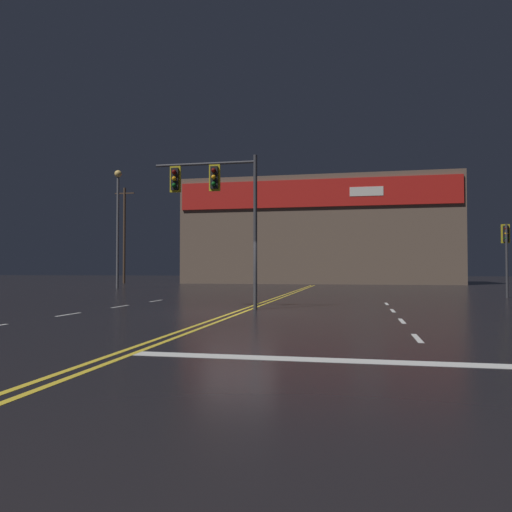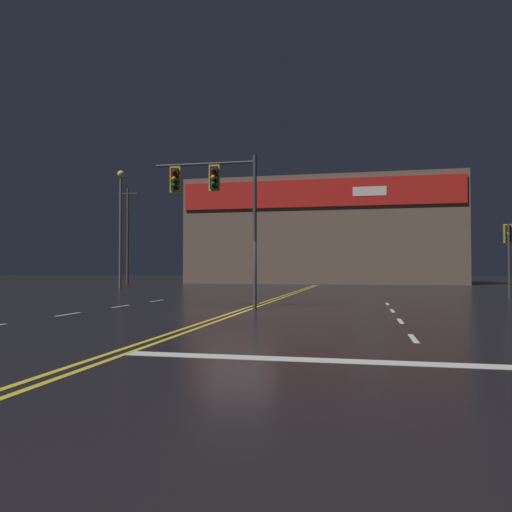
{
  "view_description": "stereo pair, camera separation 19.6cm",
  "coord_description": "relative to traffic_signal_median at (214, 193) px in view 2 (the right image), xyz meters",
  "views": [
    {
      "loc": [
        3.94,
        -16.45,
        1.45
      ],
      "look_at": [
        0.0,
        3.12,
        2.0
      ],
      "focal_mm": 35.0,
      "sensor_mm": 36.0,
      "label": 1
    },
    {
      "loc": [
        4.13,
        -16.41,
        1.45
      ],
      "look_at": [
        0.0,
        3.12,
        2.0
      ],
      "focal_mm": 35.0,
      "sensor_mm": 36.0,
      "label": 2
    }
  ],
  "objects": [
    {
      "name": "road_markings",
      "position": [
        2.29,
        -3.04,
        -4.3
      ],
      "size": [
        15.44,
        60.0,
        0.01
      ],
      "color": "gold",
      "rests_on": "ground"
    },
    {
      "name": "ground_plane",
      "position": [
        1.24,
        -1.35,
        -4.31
      ],
      "size": [
        200.0,
        200.0,
        0.0
      ],
      "primitive_type": "plane",
      "color": "black"
    },
    {
      "name": "traffic_signal_median",
      "position": [
        0.0,
        0.0,
        0.0
      ],
      "size": [
        3.93,
        0.36,
        5.67
      ],
      "color": "#38383D",
      "rests_on": "ground"
    },
    {
      "name": "utility_pole_row",
      "position": [
        1.46,
        32.11,
        0.85
      ],
      "size": [
        45.66,
        0.26,
        10.33
      ],
      "color": "#4C3828",
      "rests_on": "ground"
    },
    {
      "name": "building_backdrop",
      "position": [
        1.24,
        36.69,
        1.2
      ],
      "size": [
        28.31,
        10.23,
        10.98
      ],
      "color": "brown",
      "rests_on": "ground"
    },
    {
      "name": "traffic_signal_corner_northeast",
      "position": [
        12.86,
        10.24,
        -1.49
      ],
      "size": [
        0.42,
        0.36,
        3.83
      ],
      "color": "#38383D",
      "rests_on": "ground"
    },
    {
      "name": "streetlight_median_approach",
      "position": [
        -12.98,
        17.94,
        1.59
      ],
      "size": [
        0.56,
        0.56,
        9.2
      ],
      "color": "#59595E",
      "rests_on": "ground"
    }
  ]
}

